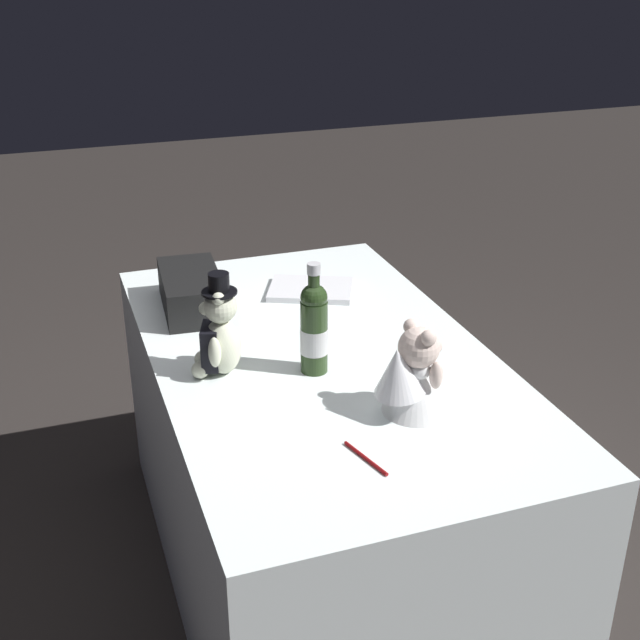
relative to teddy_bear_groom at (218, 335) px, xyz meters
name	(u,v)px	position (x,y,z in m)	size (l,w,h in m)	color
ground_plane	(320,571)	(0.02, -0.29, -0.89)	(12.00, 12.00, 0.00)	#2D2826
reception_table	(320,469)	(0.02, -0.29, -0.50)	(1.56, 0.90, 0.78)	white
teddy_bear_groom	(218,335)	(0.00, 0.00, 0.00)	(0.14, 0.14, 0.28)	silver
teddy_bear_bride	(413,375)	(-0.35, -0.39, -0.01)	(0.17, 0.22, 0.23)	white
champagne_bottle	(314,327)	(-0.07, -0.24, 0.02)	(0.07, 0.07, 0.30)	#263C1B
signing_pen	(364,457)	(-0.50, -0.21, -0.11)	(0.15, 0.05, 0.01)	maroon
gift_case_black	(191,291)	(0.43, -0.01, -0.05)	(0.35, 0.20, 0.12)	black
guestbook	(311,289)	(0.43, -0.40, -0.10)	(0.20, 0.26, 0.02)	white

